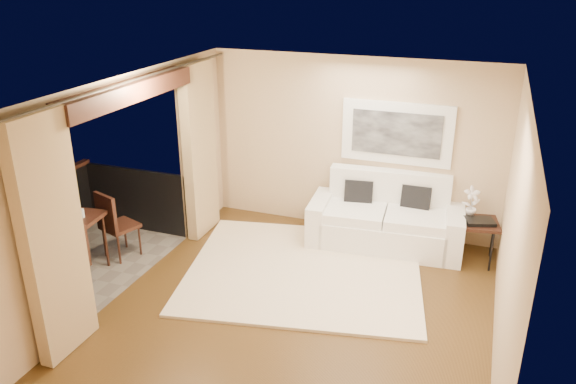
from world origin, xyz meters
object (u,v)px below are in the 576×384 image
at_px(orchid, 471,202).
at_px(ice_bucket, 64,208).
at_px(balcony_chair_near, 71,254).
at_px(sofa, 386,220).
at_px(bistro_table, 71,223).
at_px(side_table, 477,225).
at_px(balcony_chair_far, 113,221).

xyz_separation_m(orchid, ice_bucket, (-5.06, -2.25, 0.08)).
bearing_deg(balcony_chair_near, sofa, 51.96).
relative_size(bistro_table, balcony_chair_near, 0.82).
bearing_deg(side_table, bistro_table, -156.57).
relative_size(sofa, ice_bucket, 11.43).
height_order(bistro_table, balcony_chair_far, balcony_chair_far).
bearing_deg(sofa, orchid, -3.79).
height_order(orchid, bistro_table, orchid).
xyz_separation_m(balcony_chair_near, ice_bucket, (-0.50, 0.53, 0.34)).
relative_size(sofa, bistro_table, 2.81).
bearing_deg(balcony_chair_far, sofa, -133.69).
xyz_separation_m(orchid, balcony_chair_far, (-4.67, -1.79, -0.25)).
bearing_deg(bistro_table, ice_bucket, 158.17).
distance_m(side_table, balcony_chair_far, 5.08).
bearing_deg(ice_bucket, balcony_chair_near, -46.45).
bearing_deg(side_table, ice_bucket, -157.61).
bearing_deg(orchid, balcony_chair_near, -148.65).
bearing_deg(orchid, bistro_table, -154.93).
bearing_deg(bistro_table, balcony_chair_far, 63.35).
distance_m(orchid, balcony_chair_near, 5.35).
distance_m(orchid, balcony_chair_far, 5.01).
xyz_separation_m(bistro_table, balcony_chair_far, (0.26, 0.51, -0.15)).
relative_size(balcony_chair_far, balcony_chair_near, 1.01).
bearing_deg(balcony_chair_far, bistro_table, 82.81).
relative_size(side_table, balcony_chair_far, 0.64).
xyz_separation_m(balcony_chair_far, balcony_chair_near, (0.11, -0.99, -0.01)).
distance_m(side_table, orchid, 0.33).
height_order(side_table, orchid, orchid).
distance_m(bistro_table, balcony_chair_near, 0.62).
xyz_separation_m(side_table, balcony_chair_far, (-4.79, -1.67, 0.03)).
bearing_deg(balcony_chair_far, orchid, -139.55).
distance_m(balcony_chair_near, ice_bucket, 0.80).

